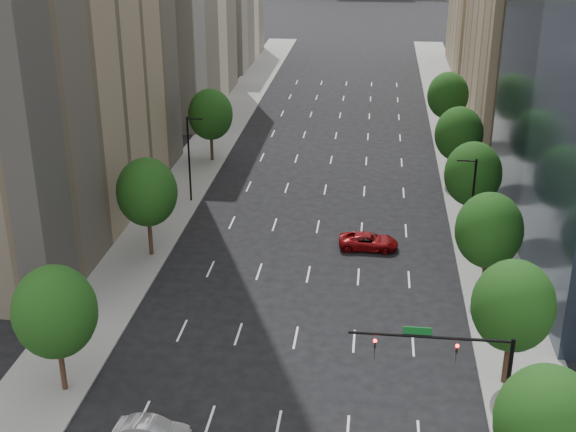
% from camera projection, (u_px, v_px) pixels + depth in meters
% --- Properties ---
extents(sidewalk_left, '(6.00, 200.00, 0.15)m').
position_uv_depth(sidewalk_left, '(159.00, 219.00, 75.19)').
color(sidewalk_left, slate).
rests_on(sidewalk_left, ground).
extents(sidewalk_right, '(6.00, 200.00, 0.15)m').
position_uv_depth(sidewalk_right, '(483.00, 234.00, 71.91)').
color(sidewalk_right, slate).
rests_on(sidewalk_right, ground).
extents(filler_left, '(14.00, 26.00, 18.00)m').
position_uv_depth(filler_left, '(216.00, 12.00, 142.32)').
color(filler_left, beige).
rests_on(filler_left, ground).
extents(parking_tan_right, '(14.00, 30.00, 30.00)m').
position_uv_depth(parking_tan_right, '(532.00, 11.00, 101.74)').
color(parking_tan_right, '#8C7759').
rests_on(parking_tan_right, ground).
extents(filler_right, '(14.00, 26.00, 16.00)m').
position_uv_depth(filler_right, '(494.00, 25.00, 134.67)').
color(filler_right, '#8C7759').
rests_on(filler_right, ground).
extents(tree_right_0, '(5.20, 5.20, 8.39)m').
position_uv_depth(tree_right_0, '(546.00, 422.00, 37.96)').
color(tree_right_0, '#382316').
rests_on(tree_right_0, ground).
extents(tree_right_1, '(5.20, 5.20, 8.75)m').
position_uv_depth(tree_right_1, '(513.00, 306.00, 47.89)').
color(tree_right_1, '#382316').
rests_on(tree_right_1, ground).
extents(tree_right_2, '(5.20, 5.20, 8.61)m').
position_uv_depth(tree_right_2, '(489.00, 230.00, 58.94)').
color(tree_right_2, '#382316').
rests_on(tree_right_2, ground).
extents(tree_right_3, '(5.20, 5.20, 8.89)m').
position_uv_depth(tree_right_3, '(473.00, 174.00, 69.81)').
color(tree_right_3, '#382316').
rests_on(tree_right_3, ground).
extents(tree_right_4, '(5.20, 5.20, 8.46)m').
position_uv_depth(tree_right_4, '(459.00, 134.00, 82.80)').
color(tree_right_4, '#382316').
rests_on(tree_right_4, ground).
extents(tree_right_5, '(5.20, 5.20, 8.75)m').
position_uv_depth(tree_right_5, '(448.00, 96.00, 97.34)').
color(tree_right_5, '#382316').
rests_on(tree_right_5, ground).
extents(tree_left_0, '(5.20, 5.20, 8.75)m').
position_uv_depth(tree_left_0, '(55.00, 312.00, 47.20)').
color(tree_left_0, '#382316').
rests_on(tree_left_0, ground).
extents(tree_left_1, '(5.20, 5.20, 8.97)m').
position_uv_depth(tree_left_1, '(147.00, 192.00, 65.42)').
color(tree_left_1, '#382316').
rests_on(tree_left_1, ground).
extents(tree_left_2, '(5.20, 5.20, 8.68)m').
position_uv_depth(tree_left_2, '(210.00, 114.00, 89.34)').
color(tree_left_2, '#382316').
rests_on(tree_left_2, ground).
extents(streetlight_rn, '(1.70, 0.20, 9.00)m').
position_uv_depth(streetlight_rn, '(471.00, 205.00, 65.70)').
color(streetlight_rn, black).
rests_on(streetlight_rn, ground).
extents(streetlight_ln, '(1.70, 0.20, 9.00)m').
position_uv_depth(streetlight_ln, '(190.00, 157.00, 77.70)').
color(streetlight_ln, black).
rests_on(streetlight_ln, ground).
extents(traffic_signal, '(9.12, 0.40, 7.38)m').
position_uv_depth(traffic_signal, '(465.00, 364.00, 42.99)').
color(traffic_signal, black).
rests_on(traffic_signal, ground).
extents(car_silver, '(4.39, 1.66, 1.43)m').
position_uv_depth(car_silver, '(152.00, 431.00, 44.56)').
color(car_silver, '#ABAAB0').
rests_on(car_silver, ground).
extents(car_red_far, '(5.28, 2.45, 1.47)m').
position_uv_depth(car_red_far, '(368.00, 241.00, 68.75)').
color(car_red_far, maroon).
rests_on(car_red_far, ground).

